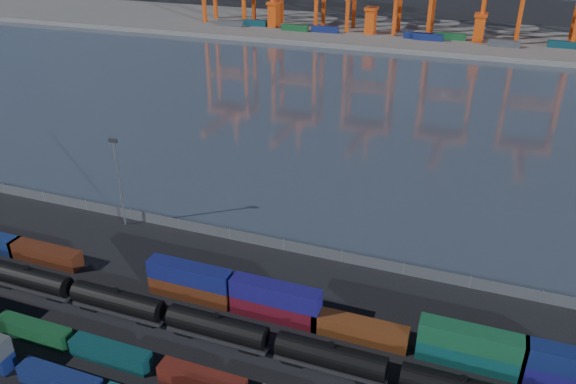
% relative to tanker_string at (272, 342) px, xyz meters
% --- Properties ---
extents(ground, '(700.00, 700.00, 0.00)m').
position_rel_tanker_string_xyz_m(ground, '(-7.36, -4.35, -2.21)').
color(ground, black).
rests_on(ground, ground).
extents(harbor_water, '(700.00, 700.00, 0.00)m').
position_rel_tanker_string_xyz_m(harbor_water, '(-7.36, 100.65, -2.20)').
color(harbor_water, '#313A47').
rests_on(harbor_water, ground).
extents(far_quay, '(700.00, 70.00, 2.00)m').
position_rel_tanker_string_xyz_m(far_quay, '(-7.36, 205.65, -1.21)').
color(far_quay, '#514F4C').
rests_on(far_quay, ground).
extents(container_row_south, '(137.95, 2.22, 4.73)m').
position_rel_tanker_string_xyz_m(container_row_south, '(-28.64, -13.84, -0.28)').
color(container_row_south, '#3B3C3F').
rests_on(container_row_south, ground).
extents(container_row_mid, '(141.05, 2.25, 4.79)m').
position_rel_tanker_string_xyz_m(container_row_mid, '(-20.80, -7.99, -0.81)').
color(container_row_mid, '#3C3E41').
rests_on(container_row_mid, ground).
extents(container_row_north, '(142.22, 2.61, 5.57)m').
position_rel_tanker_string_xyz_m(container_row_north, '(2.72, 7.06, -0.02)').
color(container_row_north, '#0F134C').
rests_on(container_row_north, ground).
extents(tanker_string, '(122.81, 3.07, 4.40)m').
position_rel_tanker_string_xyz_m(tanker_string, '(0.00, 0.00, 0.00)').
color(tanker_string, black).
rests_on(tanker_string, ground).
extents(waterfront_fence, '(160.12, 0.12, 2.20)m').
position_rel_tanker_string_xyz_m(waterfront_fence, '(-7.36, 23.65, -1.20)').
color(waterfront_fence, '#595B5E').
rests_on(waterfront_fence, ground).
extents(yard_light_mast, '(1.60, 0.40, 16.60)m').
position_rel_tanker_string_xyz_m(yard_light_mast, '(-37.36, 21.65, 7.09)').
color(yard_light_mast, slate).
rests_on(yard_light_mast, ground).
extents(quay_containers, '(172.58, 10.99, 2.60)m').
position_rel_tanker_string_xyz_m(quay_containers, '(-18.36, 191.12, 1.09)').
color(quay_containers, navy).
rests_on(quay_containers, far_quay).
extents(straddle_carriers, '(140.00, 7.00, 11.10)m').
position_rel_tanker_string_xyz_m(straddle_carriers, '(-9.86, 195.65, 5.61)').
color(straddle_carriers, '#E34A10').
rests_on(straddle_carriers, far_quay).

